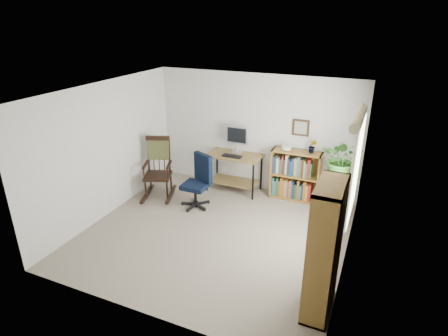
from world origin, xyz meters
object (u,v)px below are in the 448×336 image
at_px(desk, 234,173).
at_px(tall_bookshelf, 324,250).
at_px(low_bookshelf, 295,175).
at_px(office_chair, 195,182).
at_px(rocking_chair, 157,168).

xyz_separation_m(desk, tall_bookshelf, (2.26, -2.73, 0.47)).
height_order(desk, low_bookshelf, low_bookshelf).
relative_size(office_chair, tall_bookshelf, 0.60).
distance_m(rocking_chair, tall_bookshelf, 4.02).
xyz_separation_m(office_chair, tall_bookshelf, (2.66, -1.77, 0.34)).
bearing_deg(low_bookshelf, desk, -174.50).
relative_size(low_bookshelf, tall_bookshelf, 0.58).
relative_size(desk, low_bookshelf, 1.09).
xyz_separation_m(low_bookshelf, tall_bookshelf, (1.01, -2.85, 0.36)).
height_order(office_chair, rocking_chair, rocking_chair).
bearing_deg(tall_bookshelf, office_chair, 146.41).
bearing_deg(desk, office_chair, -112.63).
bearing_deg(low_bookshelf, tall_bookshelf, -70.49).
bearing_deg(tall_bookshelf, desk, 129.56).
distance_m(desk, low_bookshelf, 1.26).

